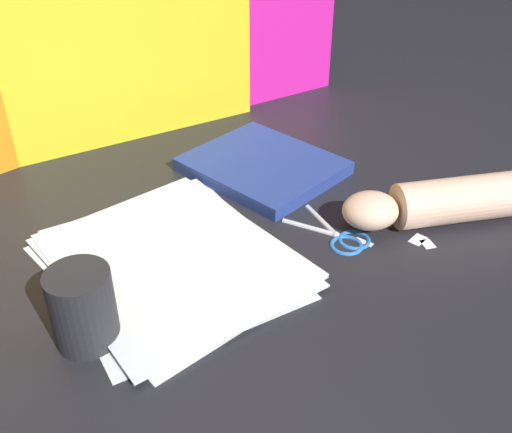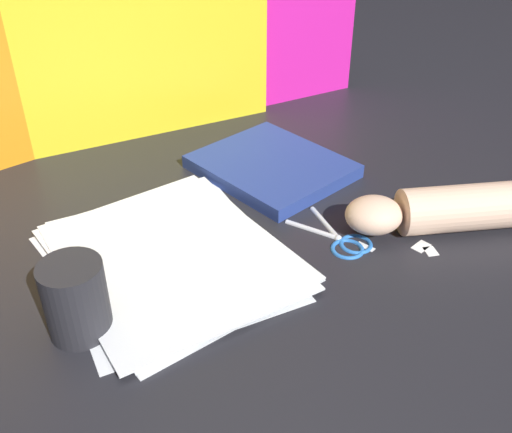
# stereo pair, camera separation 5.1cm
# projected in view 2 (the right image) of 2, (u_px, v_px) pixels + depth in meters

# --- Properties ---
(ground_plane) EXTENTS (6.00, 6.00, 0.00)m
(ground_plane) POSITION_uv_depth(u_px,v_px,m) (229.00, 244.00, 0.92)
(ground_plane) COLOR black
(backdrop_panel_center) EXTENTS (0.64, 0.08, 0.45)m
(backdrop_panel_center) POSITION_uv_depth(u_px,v_px,m) (108.00, 27.00, 1.09)
(backdrop_panel_center) COLOR yellow
(backdrop_panel_center) RESTS_ON ground_plane
(backdrop_panel_right) EXTENTS (0.61, 0.06, 0.38)m
(backdrop_panel_right) POSITION_uv_depth(u_px,v_px,m) (231.00, 25.00, 1.23)
(backdrop_panel_right) COLOR #D81E9E
(backdrop_panel_right) RESTS_ON ground_plane
(paper_stack) EXTENTS (0.33, 0.39, 0.01)m
(paper_stack) POSITION_uv_depth(u_px,v_px,m) (170.00, 256.00, 0.89)
(paper_stack) COLOR white
(paper_stack) RESTS_ON ground_plane
(book_closed) EXTENTS (0.26, 0.29, 0.02)m
(book_closed) POSITION_uv_depth(u_px,v_px,m) (272.00, 166.00, 1.10)
(book_closed) COLOR navy
(book_closed) RESTS_ON ground_plane
(scissors) EXTENTS (0.09, 0.15, 0.01)m
(scissors) POSITION_uv_depth(u_px,v_px,m) (342.00, 239.00, 0.93)
(scissors) COLOR silver
(scissors) RESTS_ON ground_plane
(hand_forearm) EXTENTS (0.35, 0.21, 0.07)m
(hand_forearm) POSITION_uv_depth(u_px,v_px,m) (457.00, 208.00, 0.94)
(hand_forearm) COLOR beige
(hand_forearm) RESTS_ON ground_plane
(paper_scrap_near) EXTENTS (0.03, 0.03, 0.00)m
(paper_scrap_near) POSITION_uv_depth(u_px,v_px,m) (421.00, 246.00, 0.92)
(paper_scrap_near) COLOR white
(paper_scrap_near) RESTS_ON ground_plane
(paper_scrap_mid) EXTENTS (0.02, 0.03, 0.00)m
(paper_scrap_mid) POSITION_uv_depth(u_px,v_px,m) (366.00, 246.00, 0.92)
(paper_scrap_mid) COLOR white
(paper_scrap_mid) RESTS_ON ground_plane
(paper_scrap_far) EXTENTS (0.02, 0.03, 0.00)m
(paper_scrap_far) POSITION_uv_depth(u_px,v_px,m) (431.00, 251.00, 0.91)
(paper_scrap_far) COLOR white
(paper_scrap_far) RESTS_ON ground_plane
(mug) EXTENTS (0.08, 0.08, 0.10)m
(mug) POSITION_uv_depth(u_px,v_px,m) (76.00, 299.00, 0.74)
(mug) COLOR #232328
(mug) RESTS_ON ground_plane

